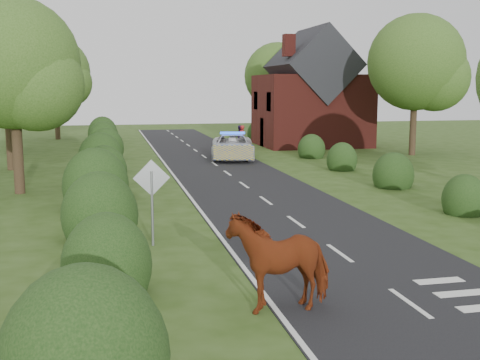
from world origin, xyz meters
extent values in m
plane|color=#2F4914|center=(0.00, 0.00, 0.00)|extent=(120.00, 120.00, 0.00)
cube|color=black|center=(0.00, 15.00, 0.01)|extent=(6.00, 70.00, 0.02)
cube|color=white|center=(0.00, -4.00, 0.03)|extent=(0.12, 1.80, 0.01)
cube|color=white|center=(0.00, 0.00, 0.03)|extent=(0.12, 1.80, 0.01)
cube|color=white|center=(0.00, 4.00, 0.03)|extent=(0.12, 1.80, 0.01)
cube|color=white|center=(0.00, 8.00, 0.03)|extent=(0.12, 1.80, 0.01)
cube|color=white|center=(0.00, 12.00, 0.03)|extent=(0.12, 1.80, 0.01)
cube|color=white|center=(0.00, 16.00, 0.03)|extent=(0.12, 1.80, 0.01)
cube|color=white|center=(0.00, 20.00, 0.03)|extent=(0.12, 1.80, 0.01)
cube|color=white|center=(0.00, 24.00, 0.03)|extent=(0.12, 1.80, 0.01)
cube|color=white|center=(0.00, 28.00, 0.03)|extent=(0.12, 1.80, 0.01)
cube|color=white|center=(0.00, 32.00, 0.03)|extent=(0.12, 1.80, 0.01)
cube|color=white|center=(0.00, 36.00, 0.03)|extent=(0.12, 1.80, 0.01)
cube|color=white|center=(0.00, 40.00, 0.03)|extent=(0.12, 1.80, 0.01)
cube|color=white|center=(0.00, 44.00, 0.03)|extent=(0.12, 1.80, 0.01)
cube|color=white|center=(0.00, 48.00, 0.03)|extent=(0.12, 1.80, 0.01)
cube|color=white|center=(-2.90, 15.00, 0.03)|extent=(0.12, 70.00, 0.01)
cube|color=white|center=(1.40, -3.70, 0.03)|extent=(1.20, 0.35, 0.01)
cube|color=white|center=(1.40, -2.80, 0.03)|extent=(1.20, 0.35, 0.01)
ellipsoid|color=black|center=(-6.30, -2.00, 0.66)|extent=(2.00, 2.10, 2.40)
ellipsoid|color=black|center=(-6.50, 3.00, 0.74)|extent=(2.30, 2.41, 2.70)
ellipsoid|color=black|center=(-6.70, 8.00, 0.83)|extent=(2.50, 2.62, 3.00)
ellipsoid|color=black|center=(-6.40, 13.00, 0.69)|extent=(2.10, 2.20, 2.50)
ellipsoid|color=black|center=(-6.60, 18.00, 0.77)|extent=(2.40, 2.52, 2.80)
ellipsoid|color=black|center=(-6.30, 24.00, 0.72)|extent=(2.20, 2.31, 2.60)
ellipsoid|color=black|center=(-6.50, 30.00, 0.74)|extent=(2.30, 2.41, 2.70)
ellipsoid|color=black|center=(-6.60, 36.00, 0.77)|extent=(2.40, 2.52, 2.80)
ellipsoid|color=black|center=(6.40, 4.00, 0.52)|extent=(1.60, 1.68, 1.90)
ellipsoid|color=black|center=(6.60, 10.00, 0.58)|extent=(1.90, 2.00, 2.10)
ellipsoid|color=black|center=(6.50, 16.00, 0.55)|extent=(1.70, 1.78, 2.00)
ellipsoid|color=black|center=(6.80, 22.00, 0.55)|extent=(1.80, 1.89, 2.00)
ellipsoid|color=black|center=(6.60, 36.00, 0.55)|extent=(1.70, 1.78, 2.00)
cylinder|color=#332316|center=(-10.00, 12.00, 1.98)|extent=(0.44, 0.44, 3.96)
sphere|color=#2F5218|center=(-10.00, 12.00, 5.58)|extent=(5.60, 5.60, 5.60)
sphere|color=#5B8133|center=(-9.02, 11.44, 4.68)|extent=(3.92, 3.92, 3.92)
cylinder|color=#332316|center=(-11.50, 20.00, 1.87)|extent=(0.44, 0.44, 3.74)
sphere|color=#2F5218|center=(-11.50, 20.00, 5.27)|extent=(5.60, 5.60, 5.60)
sphere|color=#5B8133|center=(-10.52, 19.44, 4.42)|extent=(3.92, 3.92, 3.92)
cylinder|color=#332316|center=(-13.00, 30.00, 2.42)|extent=(0.44, 0.44, 4.84)
sphere|color=#2F5218|center=(-13.00, 30.00, 6.82)|extent=(6.80, 6.80, 6.80)
sphere|color=#5B8133|center=(-11.81, 29.32, 5.72)|extent=(4.76, 4.76, 4.76)
cylinder|color=#332316|center=(-10.50, 40.00, 2.09)|extent=(0.44, 0.44, 4.18)
sphere|color=#2F5218|center=(-10.50, 40.00, 5.89)|extent=(6.00, 6.00, 6.00)
sphere|color=#5B8133|center=(-9.45, 39.40, 4.94)|extent=(4.20, 4.20, 4.20)
cylinder|color=#332316|center=(14.00, 22.00, 2.20)|extent=(0.44, 0.44, 4.40)
sphere|color=#2F5218|center=(14.00, 22.00, 6.20)|extent=(6.40, 6.40, 6.40)
sphere|color=#5B8133|center=(15.12, 21.36, 5.20)|extent=(4.48, 4.48, 4.48)
cylinder|color=#332316|center=(9.00, 38.00, 1.98)|extent=(0.44, 0.44, 3.96)
sphere|color=#2F5218|center=(9.00, 38.00, 5.58)|extent=(6.00, 6.00, 6.00)
sphere|color=#5B8133|center=(10.05, 37.40, 4.68)|extent=(4.20, 4.20, 4.20)
cylinder|color=gray|center=(-5.00, 2.00, 1.10)|extent=(0.08, 0.08, 2.20)
cube|color=gray|center=(-5.00, 2.00, 2.00)|extent=(1.06, 0.04, 1.06)
cube|color=maroon|center=(9.50, 30.00, 2.75)|extent=(8.00, 7.00, 5.50)
cube|color=black|center=(9.50, 30.00, 6.20)|extent=(5.94, 7.40, 5.94)
cube|color=maroon|center=(7.00, 28.00, 7.60)|extent=(0.80, 0.80, 1.60)
imported|color=brown|center=(-2.76, -3.46, 0.85)|extent=(2.48, 1.44, 1.70)
imported|color=silver|center=(1.62, 22.44, 0.79)|extent=(3.65, 6.11, 1.59)
cube|color=yellow|center=(1.08, 19.60, 0.72)|extent=(2.34, 0.50, 0.87)
cube|color=blue|center=(1.62, 22.44, 1.67)|extent=(1.61, 0.57, 0.14)
imported|color=#A82223|center=(3.56, 28.42, 0.88)|extent=(0.76, 0.73, 1.76)
imported|color=#311857|center=(3.56, 29.23, 0.85)|extent=(0.88, 0.72, 1.71)
camera|label=1|loc=(-6.18, -15.21, 4.59)|focal=45.00mm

